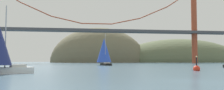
# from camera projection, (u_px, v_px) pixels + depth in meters

# --- Properties ---
(ground_plane) EXTENTS (360.00, 360.00, 0.00)m
(ground_plane) POSITION_uv_depth(u_px,v_px,m) (190.00, 81.00, 19.98)
(ground_plane) COLOR #426075
(headland_center) EXTENTS (61.54, 44.00, 44.57)m
(headland_center) POSITION_uv_depth(u_px,v_px,m) (99.00, 62.00, 154.01)
(headland_center) COLOR #6B664C
(headland_center) RESTS_ON ground_plane
(headland_right) EXTENTS (87.18, 44.00, 31.32)m
(headland_right) POSITION_uv_depth(u_px,v_px,m) (180.00, 62.00, 162.03)
(headland_right) COLOR #5B6647
(headland_right) RESTS_ON ground_plane
(suspension_bridge) EXTENTS (135.72, 6.00, 37.93)m
(suspension_bridge) POSITION_uv_depth(u_px,v_px,m) (97.00, 28.00, 114.82)
(suspension_bridge) COLOR #A34228
(suspension_bridge) RESTS_ON ground_plane
(sailboat_blue_spinnaker) EXTENTS (5.29, 8.57, 9.98)m
(sailboat_blue_spinnaker) POSITION_uv_depth(u_px,v_px,m) (104.00, 51.00, 76.34)
(sailboat_blue_spinnaker) COLOR black
(sailboat_blue_spinnaker) RESTS_ON ground_plane
(channel_buoy) EXTENTS (1.10, 1.10, 2.64)m
(channel_buoy) POSITION_uv_depth(u_px,v_px,m) (197.00, 68.00, 38.22)
(channel_buoy) COLOR red
(channel_buoy) RESTS_ON ground_plane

